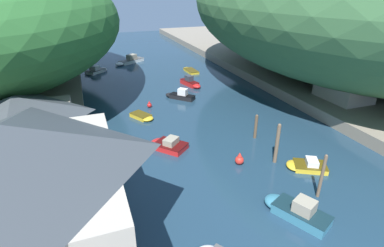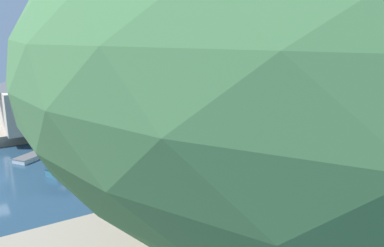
% 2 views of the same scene
% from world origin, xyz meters
% --- Properties ---
extents(water_surface, '(130.00, 130.00, 0.00)m').
position_xyz_m(water_surface, '(0.00, 30.00, 0.00)').
color(water_surface, '#1E384C').
rests_on(water_surface, ground).
extents(right_bank, '(22.00, 120.00, 1.28)m').
position_xyz_m(right_bank, '(23.48, 30.00, 0.64)').
color(right_bank, gray).
rests_on(right_bank, ground).
extents(hillside_right, '(41.27, 57.77, 20.94)m').
position_xyz_m(hillside_right, '(24.58, 28.48, 11.76)').
color(hillside_right, '#3D6B3D').
rests_on(hillside_right, right_bank).
extents(waterfront_building, '(10.03, 11.77, 7.49)m').
position_xyz_m(waterfront_building, '(-15.67, 8.48, 5.15)').
color(waterfront_building, '#B2A899').
rests_on(waterfront_building, left_bank).
extents(boathouse_shed, '(8.63, 10.43, 5.01)m').
position_xyz_m(boathouse_shed, '(-17.47, 20.11, 3.88)').
color(boathouse_shed, gray).
rests_on(boathouse_shed, left_bank).
extents(right_bank_cottage, '(4.77, 6.17, 4.61)m').
position_xyz_m(right_bank_cottage, '(17.54, 20.87, 3.68)').
color(right_bank_cottage, '#B2A899').
rests_on(right_bank_cottage, right_bank).
extents(boat_navy_launch, '(1.74, 4.59, 0.42)m').
position_xyz_m(boat_navy_launch, '(5.90, 43.77, 0.20)').
color(boat_navy_launch, gold).
rests_on(boat_navy_launch, water_surface).
extents(boat_open_rowboat, '(3.80, 3.90, 1.47)m').
position_xyz_m(boat_open_rowboat, '(-0.16, 31.26, 0.44)').
color(boat_open_rowboat, black).
rests_on(boat_open_rowboat, water_surface).
extents(boat_mid_channel, '(6.43, 4.94, 1.57)m').
position_xyz_m(boat_mid_channel, '(-3.24, 53.47, 0.47)').
color(boat_mid_channel, white).
rests_on(boat_mid_channel, water_surface).
extents(boat_near_quay, '(3.85, 4.01, 1.14)m').
position_xyz_m(boat_near_quay, '(-5.48, 18.88, 0.36)').
color(boat_near_quay, red).
rests_on(boat_near_quay, water_surface).
extents(boat_white_cruiser, '(3.67, 3.07, 0.94)m').
position_xyz_m(boat_white_cruiser, '(4.54, 11.42, 0.30)').
color(boat_white_cruiser, gold).
rests_on(boat_white_cruiser, water_surface).
extents(boat_moored_right, '(4.31, 4.11, 1.25)m').
position_xyz_m(boat_moored_right, '(-9.61, 48.97, 0.38)').
color(boat_moored_right, white).
rests_on(boat_moored_right, water_surface).
extents(boat_far_upstream, '(2.27, 4.48, 1.50)m').
position_xyz_m(boat_far_upstream, '(3.22, 35.89, 0.47)').
color(boat_far_upstream, red).
rests_on(boat_far_upstream, water_surface).
extents(boat_yellow_tender, '(3.41, 4.75, 1.56)m').
position_xyz_m(boat_yellow_tender, '(0.01, 7.06, 0.49)').
color(boat_yellow_tender, teal).
rests_on(boat_yellow_tender, water_surface).
extents(boat_red_skiff, '(2.69, 3.34, 0.48)m').
position_xyz_m(boat_red_skiff, '(-6.22, 26.43, 0.24)').
color(boat_red_skiff, gold).
rests_on(boat_red_skiff, water_surface).
extents(mooring_post_nearest, '(0.24, 0.24, 3.57)m').
position_xyz_m(mooring_post_nearest, '(2.91, 8.14, 1.79)').
color(mooring_post_nearest, brown).
rests_on(mooring_post_nearest, water_surface).
extents(mooring_post_second, '(0.32, 0.32, 3.71)m').
position_xyz_m(mooring_post_second, '(2.67, 13.21, 1.87)').
color(mooring_post_second, brown).
rests_on(mooring_post_second, water_surface).
extents(mooring_post_middle, '(0.30, 0.30, 2.56)m').
position_xyz_m(mooring_post_middle, '(3.42, 17.76, 1.29)').
color(mooring_post_middle, brown).
rests_on(mooring_post_middle, water_surface).
extents(channel_buoy_near, '(0.59, 0.59, 0.88)m').
position_xyz_m(channel_buoy_near, '(-4.73, 29.52, 0.34)').
color(channel_buoy_near, red).
rests_on(channel_buoy_near, water_surface).
extents(channel_buoy_far, '(0.76, 0.76, 1.15)m').
position_xyz_m(channel_buoy_far, '(-0.41, 14.01, 0.45)').
color(channel_buoy_far, red).
rests_on(channel_buoy_far, water_surface).
extents(person_on_quay, '(0.26, 0.40, 1.69)m').
position_xyz_m(person_on_quay, '(-14.37, 13.09, 2.26)').
color(person_on_quay, '#282D3D').
rests_on(person_on_quay, left_bank).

